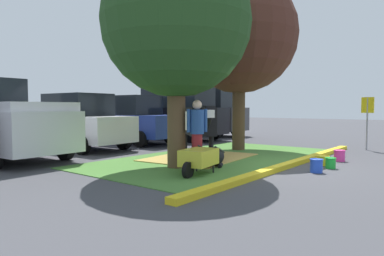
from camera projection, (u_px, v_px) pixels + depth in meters
ground_plane at (277, 167)px, 9.03m from camera, size 80.00×80.00×0.00m
grass_island at (218, 158)px, 10.59m from camera, size 8.30×4.39×0.02m
curb_yellow at (292, 164)px, 9.13m from camera, size 9.50×0.24×0.12m
hay_bedding at (200, 157)px, 10.50m from camera, size 3.42×2.70×0.04m
shade_tree_left at (176, 23)px, 8.63m from camera, size 3.71×3.71×5.48m
shade_tree_right at (239, 36)px, 12.33m from camera, size 4.09×4.09×6.11m
cow_holstein at (198, 121)px, 10.55m from camera, size 2.39×2.57×1.56m
calf_lying at (215, 157)px, 9.16m from camera, size 1.30×0.94×0.48m
person_handler at (197, 132)px, 8.64m from camera, size 0.45×0.34×1.71m
wheelbarrow at (198, 158)px, 7.88m from camera, size 1.62×0.76×0.63m
parking_sign at (367, 113)px, 12.48m from camera, size 0.14×0.44×1.89m
bucket_blue at (316, 165)px, 8.19m from camera, size 0.31×0.31×0.32m
bucket_green at (331, 163)px, 8.74m from camera, size 0.27×0.27×0.27m
bucket_yellow at (323, 160)px, 9.20m from camera, size 0.32×0.32×0.26m
bucket_pink at (339, 155)px, 9.91m from camera, size 0.32×0.32×0.32m
sedan_silver at (78, 122)px, 12.81m from camera, size 2.16×4.47×2.02m
sedan_blue at (131, 120)px, 14.84m from camera, size 2.16×4.47×2.02m
suv_black at (178, 113)px, 16.65m from camera, size 2.27×4.67×2.52m
suv_dark_grey at (204, 112)px, 19.15m from camera, size 2.27×4.67×2.52m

